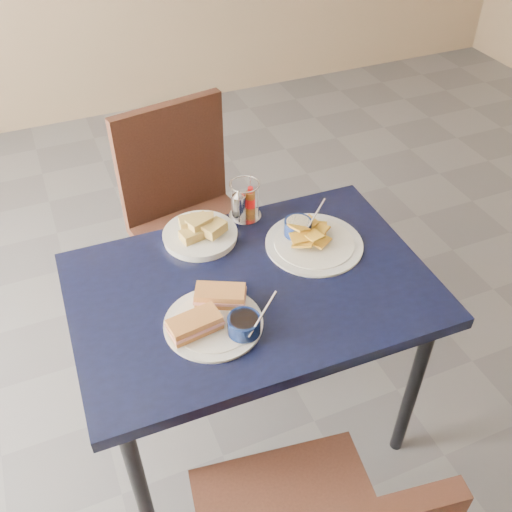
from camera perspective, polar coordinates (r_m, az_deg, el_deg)
name	(u,v)px	position (r m, az deg, el deg)	size (l,w,h in m)	color
ground	(281,361)	(2.45, 2.48, -10.48)	(6.00, 6.00, 0.00)	#59595E
dining_table	(252,303)	(1.74, -0.40, -4.71)	(1.08, 0.73, 0.75)	black
chair_far	(191,207)	(2.33, -6.50, 4.85)	(0.52, 0.51, 0.96)	black
sandwich_plate	(217,317)	(1.57, -3.96, -6.09)	(0.30, 0.27, 0.12)	white
plantain_plate	(309,238)	(1.83, 5.33, 1.81)	(0.31, 0.31, 0.12)	white
bread_basket	(200,232)	(1.84, -5.61, 2.38)	(0.24, 0.24, 0.08)	white
condiment_caddy	(243,203)	(1.91, -1.26, 5.32)	(0.11, 0.11, 0.14)	silver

